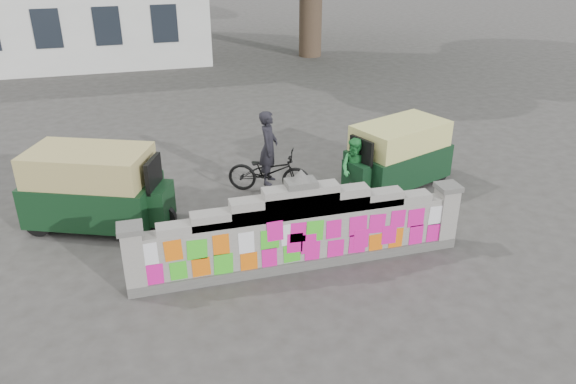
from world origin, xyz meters
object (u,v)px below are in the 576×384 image
(cyclist_rider, at_px, (269,157))
(rickshaw_right, at_px, (397,154))
(cyclist_bike, at_px, (269,172))
(rickshaw_left, at_px, (96,187))
(pedestrian, at_px, (355,170))

(cyclist_rider, xyz_separation_m, rickshaw_right, (3.11, -0.49, -0.06))
(cyclist_bike, bearing_deg, cyclist_rider, -65.05)
(cyclist_bike, relative_size, rickshaw_right, 0.68)
(rickshaw_left, bearing_deg, cyclist_bike, 32.18)
(cyclist_bike, xyz_separation_m, rickshaw_right, (3.11, -0.49, 0.30))
(cyclist_rider, bearing_deg, pedestrian, -92.44)
(cyclist_rider, xyz_separation_m, pedestrian, (1.83, -0.95, -0.14))
(cyclist_bike, relative_size, cyclist_rider, 1.12)
(cyclist_rider, bearing_deg, rickshaw_left, 124.07)
(pedestrian, bearing_deg, rickshaw_right, 68.91)
(cyclist_rider, bearing_deg, cyclist_bike, 114.95)
(pedestrian, bearing_deg, cyclist_rider, -158.27)
(cyclist_bike, relative_size, pedestrian, 1.33)
(cyclist_rider, distance_m, pedestrian, 2.07)
(cyclist_rider, bearing_deg, rickshaw_right, -74.00)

